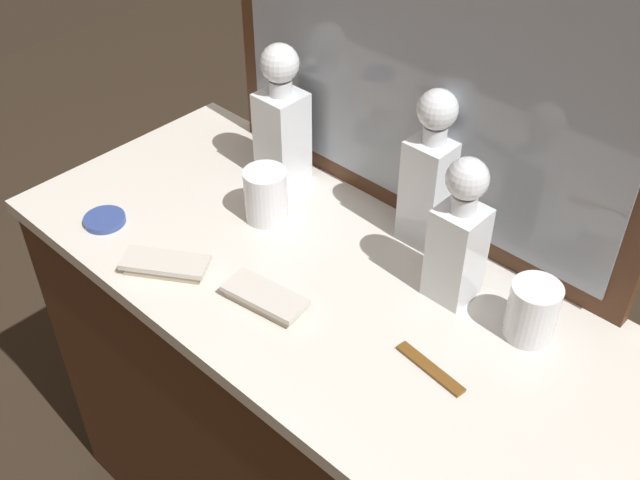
{
  "coord_description": "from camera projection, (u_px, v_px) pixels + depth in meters",
  "views": [
    {
      "loc": [
        0.68,
        -0.72,
        1.76
      ],
      "look_at": [
        0.0,
        0.0,
        0.94
      ],
      "focal_mm": 42.69,
      "sensor_mm": 36.0,
      "label": 1
    }
  ],
  "objects": [
    {
      "name": "crystal_decanter_far_right",
      "position": [
        458.0,
        244.0,
        1.23
      ],
      "size": [
        0.08,
        0.08,
        0.27
      ],
      "color": "white",
      "rests_on": "dresser"
    },
    {
      "name": "silver_brush_front",
      "position": [
        265.0,
        298.0,
        1.27
      ],
      "size": [
        0.15,
        0.08,
        0.02
      ],
      "color": "#B7A88C",
      "rests_on": "dresser"
    },
    {
      "name": "tortoiseshell_comb",
      "position": [
        430.0,
        368.0,
        1.17
      ],
      "size": [
        0.13,
        0.03,
        0.01
      ],
      "color": "brown",
      "rests_on": "dresser"
    },
    {
      "name": "crystal_decanter_right",
      "position": [
        282.0,
        127.0,
        1.49
      ],
      "size": [
        0.08,
        0.08,
        0.29
      ],
      "color": "white",
      "rests_on": "dresser"
    },
    {
      "name": "dresser_mirror",
      "position": [
        427.0,
        16.0,
        1.22
      ],
      "size": [
        0.89,
        0.03,
        0.79
      ],
      "color": "#472816",
      "rests_on": "dresser"
    },
    {
      "name": "silver_brush_center",
      "position": [
        166.0,
        265.0,
        1.34
      ],
      "size": [
        0.16,
        0.13,
        0.02
      ],
      "color": "#B7A88C",
      "rests_on": "dresser"
    },
    {
      "name": "porcelain_dish",
      "position": [
        105.0,
        220.0,
        1.45
      ],
      "size": [
        0.08,
        0.08,
        0.01
      ],
      "color": "#33478C",
      "rests_on": "dresser"
    },
    {
      "name": "dresser",
      "position": [
        320.0,
        426.0,
        1.61
      ],
      "size": [
        1.21,
        0.54,
        0.86
      ],
      "color": "#472816",
      "rests_on": "ground_plane"
    },
    {
      "name": "crystal_decanter_front",
      "position": [
        429.0,
        183.0,
        1.34
      ],
      "size": [
        0.08,
        0.08,
        0.31
      ],
      "color": "white",
      "rests_on": "dresser"
    },
    {
      "name": "crystal_tumbler_front",
      "position": [
        532.0,
        313.0,
        1.2
      ],
      "size": [
        0.08,
        0.08,
        0.1
      ],
      "color": "white",
      "rests_on": "dresser"
    },
    {
      "name": "crystal_tumbler_far_right",
      "position": [
        266.0,
        197.0,
        1.43
      ],
      "size": [
        0.08,
        0.08,
        0.1
      ],
      "color": "white",
      "rests_on": "dresser"
    }
  ]
}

